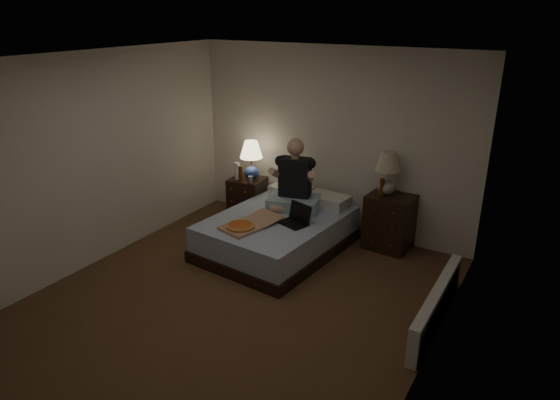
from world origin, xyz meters
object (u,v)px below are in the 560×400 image
Objects in this scene: bed at (277,233)px; beer_bottle_left at (241,174)px; water_bottle at (237,171)px; person at (294,175)px; lamp_right at (388,173)px; beer_bottle_right at (382,187)px; nightstand_left at (248,199)px; soda_can at (251,180)px; radiator at (436,306)px; laptop at (293,215)px; pizza_box at (240,227)px; lamp_left at (251,160)px; nightstand_right at (390,222)px.

bed is 7.97× the size of beer_bottle_left.
person is at bearing -10.64° from water_bottle.
person is (1.04, -0.20, 0.17)m from water_bottle.
beer_bottle_right is (-0.03, -0.09, -0.17)m from lamp_right.
soda_can is at bearing -48.58° from nightstand_left.
water_bottle is 2.50× the size of soda_can.
water_bottle is (-0.10, -0.10, 0.44)m from nightstand_left.
radiator is (2.17, -0.58, -0.03)m from bed.
laptop is at bearing -13.39° from bed.
beer_bottle_right is (1.84, 0.20, 0.16)m from soda_can.
pizza_box is (0.73, -1.06, -0.24)m from beer_bottle_left.
lamp_right is 2.16m from water_bottle.
person is (0.79, -0.16, 0.25)m from soda_can.
radiator is (3.01, -1.26, -0.70)m from lamp_left.
person is at bearing -24.61° from nightstand_left.
water_bottle is 0.27× the size of person.
water_bottle is 1.45m from laptop.
person reaches higher than pizza_box.
nightstand_right is 1.31m from laptop.
lamp_left is at bearing 157.31° from radiator.
pizza_box is at bearing -130.82° from nightstand_right.
water_bottle is (-0.17, -0.12, -0.16)m from lamp_left.
beer_bottle_left is (-0.07, -0.17, -0.17)m from lamp_left.
bed is 0.78m from person.
nightstand_right is 2.11m from lamp_left.
nightstand_left is at bearing 165.55° from laptop.
beer_bottle_left is 2.01m from beer_bottle_right.
person is at bearing -157.61° from lamp_right.
lamp_left reaches higher than nightstand_right.
laptop is (-0.84, -0.90, -0.42)m from lamp_right.
person is at bearing -11.52° from soda_can.
lamp_right is at bearing 7.20° from person.
water_bottle is at bearing 150.11° from beer_bottle_left.
lamp_right is 2.07m from beer_bottle_left.
radiator is (1.05, -1.39, -0.80)m from lamp_right.
radiator is (2.14, -0.94, -0.72)m from person.
laptop reaches higher than bed.
beer_bottle_right is (-0.11, -0.09, 0.47)m from nightstand_right.
radiator is at bearing -19.37° from beer_bottle_left.
person is (0.87, -0.31, 0.02)m from lamp_left.
soda_can is at bearing -167.10° from nightstand_right.
bed is 3.27× the size of lamp_right.
lamp_left is 3.34m from radiator.
person reaches higher than lamp_left.
pizza_box is at bearing -134.85° from beer_bottle_right.
beer_bottle_right reaches higher than beer_bottle_left.
lamp_left is 1.45m from pizza_box.
nightstand_right is 2.25m from water_bottle.
nightstand_left is 0.60m from lamp_left.
lamp_right is at bearing 69.49° from beer_bottle_right.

